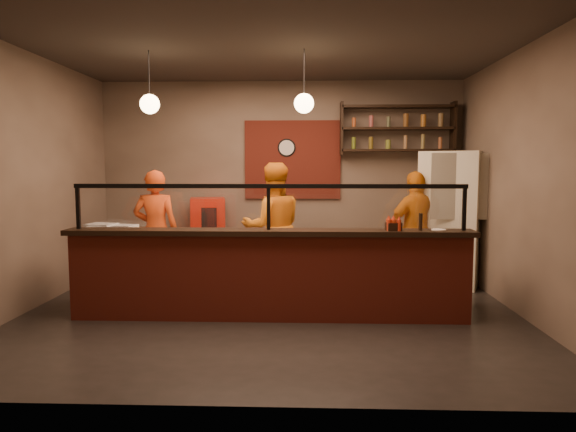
{
  "coord_description": "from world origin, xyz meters",
  "views": [
    {
      "loc": [
        0.44,
        -6.15,
        1.77
      ],
      "look_at": [
        0.2,
        0.3,
        1.16
      ],
      "focal_mm": 32.0,
      "sensor_mm": 36.0,
      "label": 1
    }
  ],
  "objects_px": {
    "pizza_dough": "(250,238)",
    "pepper_mill": "(420,222)",
    "fridge": "(450,219)",
    "red_cooler": "(208,237)",
    "wall_clock": "(287,148)",
    "cook_right": "(416,230)",
    "cook_left": "(156,231)",
    "condiment_caddy": "(393,227)",
    "cook_mid": "(273,227)"
  },
  "relations": [
    {
      "from": "pizza_dough",
      "to": "pepper_mill",
      "type": "relative_size",
      "value": 2.86
    },
    {
      "from": "fridge",
      "to": "red_cooler",
      "type": "xyz_separation_m",
      "value": [
        -3.78,
        0.54,
        -0.36
      ]
    },
    {
      "from": "wall_clock",
      "to": "pizza_dough",
      "type": "bearing_deg",
      "value": -98.58
    },
    {
      "from": "cook_right",
      "to": "pepper_mill",
      "type": "distance_m",
      "value": 1.78
    },
    {
      "from": "wall_clock",
      "to": "cook_left",
      "type": "relative_size",
      "value": 0.17
    },
    {
      "from": "cook_right",
      "to": "condiment_caddy",
      "type": "xyz_separation_m",
      "value": [
        -0.63,
        -1.74,
        0.25
      ]
    },
    {
      "from": "condiment_caddy",
      "to": "pepper_mill",
      "type": "xyz_separation_m",
      "value": [
        0.31,
        0.02,
        0.05
      ]
    },
    {
      "from": "cook_right",
      "to": "red_cooler",
      "type": "height_order",
      "value": "cook_right"
    },
    {
      "from": "cook_right",
      "to": "red_cooler",
      "type": "distance_m",
      "value": 3.32
    },
    {
      "from": "cook_left",
      "to": "pizza_dough",
      "type": "bearing_deg",
      "value": 144.01
    },
    {
      "from": "cook_mid",
      "to": "red_cooler",
      "type": "relative_size",
      "value": 1.44
    },
    {
      "from": "cook_mid",
      "to": "red_cooler",
      "type": "bearing_deg",
      "value": -56.7
    },
    {
      "from": "cook_mid",
      "to": "condiment_caddy",
      "type": "bearing_deg",
      "value": 121.44
    },
    {
      "from": "cook_mid",
      "to": "pepper_mill",
      "type": "distance_m",
      "value": 2.28
    },
    {
      "from": "cook_left",
      "to": "pepper_mill",
      "type": "relative_size",
      "value": 8.94
    },
    {
      "from": "red_cooler",
      "to": "condiment_caddy",
      "type": "bearing_deg",
      "value": -54.63
    },
    {
      "from": "cook_mid",
      "to": "cook_right",
      "type": "height_order",
      "value": "cook_mid"
    },
    {
      "from": "wall_clock",
      "to": "cook_left",
      "type": "bearing_deg",
      "value": -141.69
    },
    {
      "from": "red_cooler",
      "to": "pepper_mill",
      "type": "height_order",
      "value": "red_cooler"
    },
    {
      "from": "cook_left",
      "to": "red_cooler",
      "type": "xyz_separation_m",
      "value": [
        0.53,
        1.12,
        -0.23
      ]
    },
    {
      "from": "fridge",
      "to": "pepper_mill",
      "type": "xyz_separation_m",
      "value": [
        -0.87,
        -1.93,
        0.15
      ]
    },
    {
      "from": "pizza_dough",
      "to": "cook_right",
      "type": "bearing_deg",
      "value": 29.47
    },
    {
      "from": "cook_left",
      "to": "fridge",
      "type": "relative_size",
      "value": 0.87
    },
    {
      "from": "red_cooler",
      "to": "cook_right",
      "type": "bearing_deg",
      "value": -23.87
    },
    {
      "from": "cook_right",
      "to": "fridge",
      "type": "relative_size",
      "value": 0.86
    },
    {
      "from": "red_cooler",
      "to": "pizza_dough",
      "type": "height_order",
      "value": "red_cooler"
    },
    {
      "from": "fridge",
      "to": "red_cooler",
      "type": "height_order",
      "value": "fridge"
    },
    {
      "from": "red_cooler",
      "to": "wall_clock",
      "type": "bearing_deg",
      "value": 2.74
    },
    {
      "from": "pizza_dough",
      "to": "pepper_mill",
      "type": "height_order",
      "value": "pepper_mill"
    },
    {
      "from": "cook_mid",
      "to": "wall_clock",
      "type": "bearing_deg",
      "value": -110.03
    },
    {
      "from": "cook_mid",
      "to": "cook_left",
      "type": "bearing_deg",
      "value": -11.54
    },
    {
      "from": "cook_left",
      "to": "cook_mid",
      "type": "relative_size",
      "value": 0.95
    },
    {
      "from": "cook_left",
      "to": "pizza_dough",
      "type": "height_order",
      "value": "cook_left"
    },
    {
      "from": "red_cooler",
      "to": "pizza_dough",
      "type": "distance_m",
      "value": 2.26
    },
    {
      "from": "cook_mid",
      "to": "condiment_caddy",
      "type": "distance_m",
      "value": 2.06
    },
    {
      "from": "wall_clock",
      "to": "pepper_mill",
      "type": "height_order",
      "value": "wall_clock"
    },
    {
      "from": "cook_left",
      "to": "pizza_dough",
      "type": "relative_size",
      "value": 3.12
    },
    {
      "from": "pepper_mill",
      "to": "wall_clock",
      "type": "bearing_deg",
      "value": 120.37
    },
    {
      "from": "wall_clock",
      "to": "pizza_dough",
      "type": "relative_size",
      "value": 0.54
    },
    {
      "from": "pizza_dough",
      "to": "condiment_caddy",
      "type": "height_order",
      "value": "condiment_caddy"
    },
    {
      "from": "cook_right",
      "to": "condiment_caddy",
      "type": "bearing_deg",
      "value": 47.21
    },
    {
      "from": "cook_right",
      "to": "condiment_caddy",
      "type": "distance_m",
      "value": 1.87
    },
    {
      "from": "fridge",
      "to": "red_cooler",
      "type": "bearing_deg",
      "value": -163.57
    },
    {
      "from": "cook_mid",
      "to": "cook_right",
      "type": "relative_size",
      "value": 1.07
    },
    {
      "from": "condiment_caddy",
      "to": "pepper_mill",
      "type": "height_order",
      "value": "pepper_mill"
    },
    {
      "from": "fridge",
      "to": "pepper_mill",
      "type": "bearing_deg",
      "value": -89.78
    },
    {
      "from": "cook_right",
      "to": "pizza_dough",
      "type": "relative_size",
      "value": 3.09
    },
    {
      "from": "wall_clock",
      "to": "pizza_dough",
      "type": "height_order",
      "value": "wall_clock"
    },
    {
      "from": "wall_clock",
      "to": "condiment_caddy",
      "type": "bearing_deg",
      "value": -64.74
    },
    {
      "from": "cook_right",
      "to": "wall_clock",
      "type": "bearing_deg",
      "value": -51.38
    }
  ]
}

